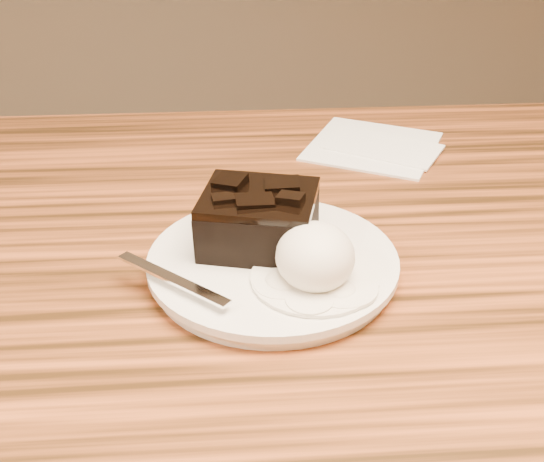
{
  "coord_description": "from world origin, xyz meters",
  "views": [
    {
      "loc": [
        -0.05,
        -0.55,
        1.11
      ],
      "look_at": [
        -0.02,
        -0.02,
        0.79
      ],
      "focal_mm": 45.24,
      "sensor_mm": 36.0,
      "label": 1
    }
  ],
  "objects": [
    {
      "name": "crumb_b",
      "position": [
        0.01,
        -0.07,
        0.77
      ],
      "size": [
        0.01,
        0.01,
        0.0
      ],
      "primitive_type": "cube",
      "rotation": [
        0.0,
        0.0,
        0.15
      ],
      "color": "black",
      "rests_on": "plate"
    },
    {
      "name": "plate",
      "position": [
        -0.02,
        -0.03,
        0.76
      ],
      "size": [
        0.23,
        0.23,
        0.02
      ],
      "primitive_type": "cylinder",
      "color": "silver",
      "rests_on": "dining_table"
    },
    {
      "name": "crumb_d",
      "position": [
        -0.04,
        -0.03,
        0.77
      ],
      "size": [
        0.01,
        0.01,
        0.0
      ],
      "primitive_type": "cube",
      "rotation": [
        0.0,
        0.0,
        1.49
      ],
      "color": "black",
      "rests_on": "plate"
    },
    {
      "name": "spoon",
      "position": [
        -0.05,
        -0.02,
        0.77
      ],
      "size": [
        0.16,
        0.15,
        0.01
      ],
      "primitive_type": null,
      "rotation": [
        0.0,
        0.0,
        0.86
      ],
      "color": "silver",
      "rests_on": "plate"
    },
    {
      "name": "crumb_a",
      "position": [
        0.01,
        -0.04,
        0.77
      ],
      "size": [
        0.01,
        0.01,
        0.0
      ],
      "primitive_type": "cube",
      "rotation": [
        0.0,
        0.0,
        0.08
      ],
      "color": "black",
      "rests_on": "plate"
    },
    {
      "name": "ice_cream_scoop",
      "position": [
        0.02,
        -0.07,
        0.79
      ],
      "size": [
        0.07,
        0.07,
        0.06
      ],
      "primitive_type": "ellipsoid",
      "color": "white",
      "rests_on": "plate"
    },
    {
      "name": "crumb_c",
      "position": [
        0.04,
        -0.07,
        0.77
      ],
      "size": [
        0.01,
        0.01,
        0.0
      ],
      "primitive_type": "cube",
      "rotation": [
        0.0,
        0.0,
        0.22
      ],
      "color": "black",
      "rests_on": "plate"
    },
    {
      "name": "brownie",
      "position": [
        -0.03,
        -0.0,
        0.79
      ],
      "size": [
        0.12,
        0.11,
        0.05
      ],
      "primitive_type": "cube",
      "rotation": [
        0.0,
        0.0,
        -0.24
      ],
      "color": "black",
      "rests_on": "plate"
    },
    {
      "name": "napkin",
      "position": [
        0.13,
        0.25,
        0.75
      ],
      "size": [
        0.2,
        0.2,
        0.01
      ],
      "primitive_type": "cube",
      "rotation": [
        0.0,
        0.0,
        -0.46
      ],
      "color": "white",
      "rests_on": "dining_table"
    },
    {
      "name": "melt_puddle",
      "position": [
        0.02,
        -0.07,
        0.77
      ],
      "size": [
        0.11,
        0.11,
        0.0
      ],
      "primitive_type": "cylinder",
      "color": "white",
      "rests_on": "plate"
    }
  ]
}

